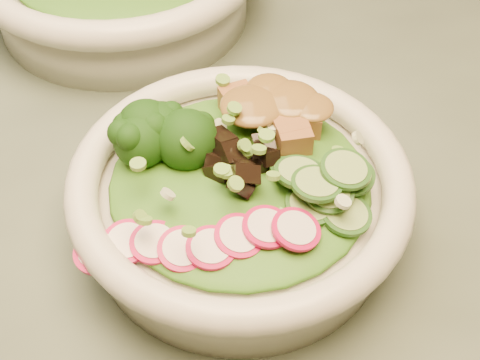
{
  "coord_description": "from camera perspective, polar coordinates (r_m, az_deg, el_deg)",
  "views": [
    {
      "loc": [
        -0.04,
        -0.41,
        1.13
      ],
      "look_at": [
        -0.02,
        -0.11,
        0.8
      ],
      "focal_mm": 50.0,
      "sensor_mm": 36.0,
      "label": 1
    }
  ],
  "objects": [
    {
      "name": "radish_slices",
      "position": [
        0.4,
        -2.48,
        -5.33
      ],
      "size": [
        0.1,
        0.05,
        0.02
      ],
      "primitive_type": null,
      "rotation": [
        0.0,
        0.0,
        0.13
      ],
      "color": "#B30D44",
      "rests_on": "salad_bowl"
    },
    {
      "name": "lettuce_bed",
      "position": [
        0.44,
        -0.0,
        0.09
      ],
      "size": [
        0.17,
        0.17,
        0.02
      ],
      "primitive_type": "ellipsoid",
      "color": "#2A6014",
      "rests_on": "salad_bowl"
    },
    {
      "name": "dining_table",
      "position": [
        0.64,
        1.46,
        -2.68
      ],
      "size": [
        1.2,
        0.8,
        0.75
      ],
      "color": "black",
      "rests_on": "ground"
    },
    {
      "name": "scallion_garnish",
      "position": [
        0.42,
        -0.0,
        1.87
      ],
      "size": [
        0.16,
        0.16,
        0.02
      ],
      "primitive_type": null,
      "color": "#6AA038",
      "rests_on": "salad_bowl"
    },
    {
      "name": "peanut_sauce",
      "position": [
        0.46,
        2.51,
        6.39
      ],
      "size": [
        0.06,
        0.05,
        0.01
      ],
      "primitive_type": "ellipsoid",
      "color": "brown",
      "rests_on": "tofu_cubes"
    },
    {
      "name": "salad_bowl",
      "position": [
        0.45,
        -0.0,
        -1.53
      ],
      "size": [
        0.23,
        0.23,
        0.06
      ],
      "rotation": [
        0.0,
        0.0,
        0.13
      ],
      "color": "silver",
      "rests_on": "dining_table"
    },
    {
      "name": "mushroom_heap",
      "position": [
        0.44,
        0.47,
        2.0
      ],
      "size": [
        0.07,
        0.07,
        0.03
      ],
      "primitive_type": null,
      "rotation": [
        0.0,
        0.0,
        0.13
      ],
      "color": "black",
      "rests_on": "salad_bowl"
    },
    {
      "name": "cucumber_slices",
      "position": [
        0.42,
        7.03,
        -1.1
      ],
      "size": [
        0.07,
        0.07,
        0.03
      ],
      "primitive_type": null,
      "rotation": [
        0.0,
        0.0,
        0.13
      ],
      "color": "#8CB363",
      "rests_on": "salad_bowl"
    },
    {
      "name": "broccoli_florets",
      "position": [
        0.44,
        -6.54,
        2.79
      ],
      "size": [
        0.08,
        0.07,
        0.04
      ],
      "primitive_type": null,
      "rotation": [
        0.0,
        0.0,
        0.13
      ],
      "color": "black",
      "rests_on": "salad_bowl"
    },
    {
      "name": "tofu_cubes",
      "position": [
        0.47,
        2.46,
        5.37
      ],
      "size": [
        0.08,
        0.06,
        0.03
      ],
      "primitive_type": null,
      "rotation": [
        0.0,
        0.0,
        0.13
      ],
      "color": "#9A6033",
      "rests_on": "salad_bowl"
    }
  ]
}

